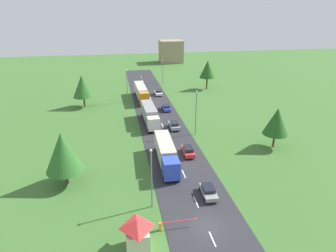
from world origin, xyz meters
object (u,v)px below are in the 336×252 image
at_px(car_fifth, 158,92).
at_px(lamppost_third, 127,84).
at_px(barrier_gate, 167,224).
at_px(lamppost_second, 196,111).
at_px(distant_building, 171,51).
at_px(car_fourth, 166,107).
at_px(car_lead, 208,191).
at_px(tree_oak, 277,121).
at_px(tree_pine, 83,86).
at_px(person_lead, 141,238).
at_px(tree_birch, 63,152).
at_px(car_third, 174,125).
at_px(guard_booth, 137,234).
at_px(truck_second, 150,114).
at_px(person_second, 135,235).
at_px(lamppost_lead, 151,176).
at_px(truck_lead, 166,152).
at_px(car_second, 188,151).
at_px(tree_maple, 207,69).
at_px(lamppost_fourth, 163,71).
at_px(truck_third, 141,92).

height_order(car_fifth, lamppost_third, lamppost_third).
bearing_deg(barrier_gate, lamppost_second, 68.19).
bearing_deg(distant_building, car_fourth, -101.80).
relative_size(car_lead, barrier_gate, 0.87).
bearing_deg(tree_oak, car_fourth, 123.63).
bearing_deg(tree_pine, person_lead, -79.15).
bearing_deg(tree_birch, car_third, 42.51).
distance_m(guard_booth, lamppost_third, 54.21).
relative_size(car_fourth, tree_pine, 0.51).
distance_m(car_fifth, person_lead, 59.52).
distance_m(lamppost_second, tree_birch, 27.57).
distance_m(car_fourth, person_lead, 45.69).
bearing_deg(tree_birch, truck_second, 55.94).
distance_m(car_fourth, distant_building, 69.48).
bearing_deg(tree_pine, person_second, -79.62).
xyz_separation_m(car_fifth, lamppost_lead, (-8.67, -52.05, 3.84)).
xyz_separation_m(car_third, barrier_gate, (-7.00, -30.34, -0.16)).
height_order(person_second, tree_birch, tree_birch).
bearing_deg(tree_oak, truck_lead, -172.31).
bearing_deg(lamppost_third, person_lead, -91.68).
bearing_deg(tree_birch, tree_pine, 90.32).
distance_m(car_second, lamppost_lead, 16.13).
xyz_separation_m(car_second, guard_booth, (-10.61, -20.49, 1.14)).
bearing_deg(barrier_gate, car_second, 68.72).
distance_m(truck_lead, lamppost_second, 14.04).
bearing_deg(truck_second, distant_building, 75.78).
relative_size(truck_second, tree_birch, 1.46).
height_order(car_second, lamppost_third, lamppost_third).
xyz_separation_m(tree_oak, tree_maple, (0.12, 42.38, 1.16)).
xyz_separation_m(car_second, car_fifth, (0.54, 38.64, -0.03)).
height_order(car_fifth, tree_oak, tree_oak).
relative_size(person_lead, lamppost_fourth, 0.21).
height_order(truck_third, tree_maple, tree_maple).
distance_m(car_lead, tree_birch, 21.21).
height_order(car_lead, lamppost_third, lamppost_third).
distance_m(lamppost_lead, distant_building, 108.25).
distance_m(truck_second, guard_booth, 37.46).
relative_size(car_third, lamppost_second, 0.47).
xyz_separation_m(lamppost_third, lamppost_fourth, (12.75, 18.19, -0.43)).
bearing_deg(lamppost_fourth, car_fourth, -97.81).
bearing_deg(car_lead, lamppost_second, 79.72).
bearing_deg(car_second, truck_lead, -150.68).
distance_m(truck_second, lamppost_fourth, 36.43).
xyz_separation_m(barrier_gate, lamppost_lead, (-1.12, 4.59, 3.98)).
bearing_deg(lamppost_fourth, tree_oak, -76.49).
distance_m(car_lead, lamppost_second, 21.92).
relative_size(truck_lead, car_fourth, 2.90).
xyz_separation_m(car_third, tree_pine, (-20.00, 18.74, 4.70)).
bearing_deg(barrier_gate, tree_pine, 104.83).
relative_size(truck_lead, tree_maple, 1.40).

